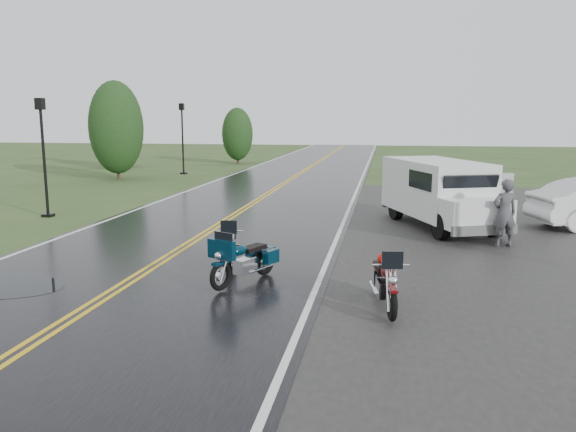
# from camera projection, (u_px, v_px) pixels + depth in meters

# --- Properties ---
(ground) EXTENTS (120.00, 120.00, 0.00)m
(ground) POSITION_uv_depth(u_px,v_px,m) (145.00, 273.00, 12.13)
(ground) COLOR #2D471E
(ground) RESTS_ON ground
(road) EXTENTS (8.00, 100.00, 0.04)m
(road) POSITION_uv_depth(u_px,v_px,m) (252.00, 204.00, 21.84)
(road) COLOR black
(road) RESTS_ON ground
(motorcycle_red) EXTENTS (0.99, 1.99, 1.12)m
(motorcycle_red) POSITION_uv_depth(u_px,v_px,m) (392.00, 291.00, 9.03)
(motorcycle_red) COLOR #52090C
(motorcycle_red) RESTS_ON ground
(motorcycle_teal) EXTENTS (1.44, 2.03, 1.13)m
(motorcycle_teal) POSITION_uv_depth(u_px,v_px,m) (220.00, 265.00, 10.63)
(motorcycle_teal) COLOR #042131
(motorcycle_teal) RESTS_ON ground
(motorcycle_silver) EXTENTS (1.11, 2.00, 1.12)m
(motorcycle_silver) POSITION_uv_depth(u_px,v_px,m) (229.00, 251.00, 11.83)
(motorcycle_silver) COLOR #9D9EA4
(motorcycle_silver) RESTS_ON ground
(van_white) EXTENTS (3.77, 5.66, 2.08)m
(van_white) POSITION_uv_depth(u_px,v_px,m) (442.00, 203.00, 15.20)
(van_white) COLOR silver
(van_white) RESTS_ON ground
(person_at_van) EXTENTS (0.73, 0.58, 1.75)m
(person_at_van) POSITION_uv_depth(u_px,v_px,m) (505.00, 214.00, 14.43)
(person_at_van) COLOR #444348
(person_at_van) RESTS_ON ground
(lamp_post_near_left) EXTENTS (0.34, 0.34, 4.02)m
(lamp_post_near_left) POSITION_uv_depth(u_px,v_px,m) (44.00, 158.00, 18.79)
(lamp_post_near_left) COLOR black
(lamp_post_near_left) RESTS_ON ground
(lamp_post_far_left) EXTENTS (0.36, 0.36, 4.24)m
(lamp_post_far_left) POSITION_uv_depth(u_px,v_px,m) (183.00, 139.00, 33.44)
(lamp_post_far_left) COLOR black
(lamp_post_far_left) RESTS_ON ground
(tree_left_mid) EXTENTS (2.92, 2.92, 4.55)m
(tree_left_mid) POSITION_uv_depth(u_px,v_px,m) (117.00, 138.00, 30.43)
(tree_left_mid) COLOR #1E3D19
(tree_left_mid) RESTS_ON ground
(tree_left_far) EXTENTS (2.28, 2.28, 3.50)m
(tree_left_far) POSITION_uv_depth(u_px,v_px,m) (237.00, 140.00, 41.39)
(tree_left_far) COLOR #1E3D19
(tree_left_far) RESTS_ON ground
(pine_left_far) EXTENTS (2.77, 2.77, 5.78)m
(pine_left_far) POSITION_uv_depth(u_px,v_px,m) (115.00, 125.00, 38.21)
(pine_left_far) COLOR #1E3D19
(pine_left_far) RESTS_ON ground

